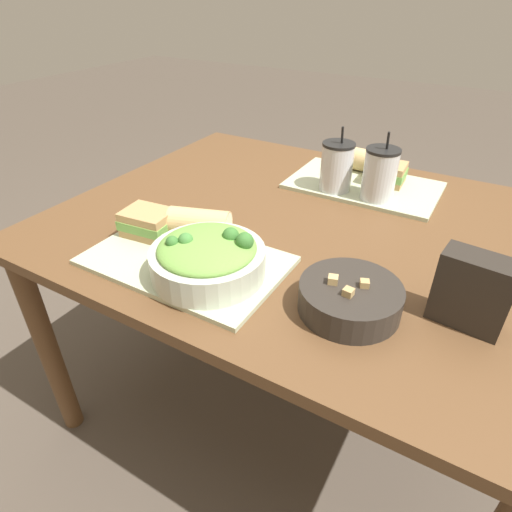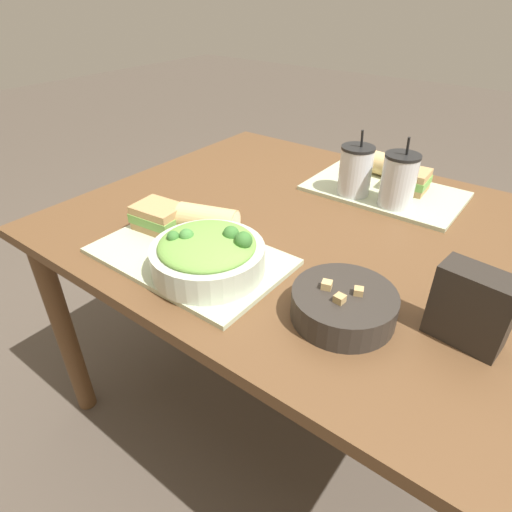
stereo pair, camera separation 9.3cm
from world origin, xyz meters
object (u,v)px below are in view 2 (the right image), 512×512
at_px(drink_cup_red, 398,182).
at_px(sandwich_near, 159,217).
at_px(baguette_far, 392,167).
at_px(baguette_near, 208,220).
at_px(drink_cup_dark, 355,172).
at_px(sandwich_far, 409,180).
at_px(chip_bag, 472,308).
at_px(soup_bowl, 344,304).
at_px(salad_bowl, 208,254).

bearing_deg(drink_cup_red, sandwich_near, -131.05).
bearing_deg(baguette_far, drink_cup_red, -148.82).
height_order(baguette_near, drink_cup_dark, drink_cup_dark).
height_order(sandwich_far, drink_cup_dark, drink_cup_dark).
distance_m(drink_cup_dark, chip_bag, 0.61).
relative_size(soup_bowl, drink_cup_dark, 1.05).
relative_size(baguette_near, chip_bag, 1.14).
xyz_separation_m(salad_bowl, drink_cup_dark, (0.07, 0.56, 0.02)).
distance_m(soup_bowl, baguette_far, 0.72).
bearing_deg(drink_cup_dark, chip_bag, -44.66).
distance_m(sandwich_near, baguette_near, 0.13).
xyz_separation_m(baguette_near, drink_cup_red, (0.31, 0.44, 0.03)).
bearing_deg(salad_bowl, drink_cup_dark, 83.02).
xyz_separation_m(soup_bowl, chip_bag, (0.20, 0.08, 0.04)).
bearing_deg(chip_bag, sandwich_near, -168.57).
relative_size(salad_bowl, sandwich_near, 1.86).
distance_m(sandwich_near, baguette_far, 0.76).
xyz_separation_m(baguette_near, baguette_far, (0.22, 0.63, -0.00)).
xyz_separation_m(soup_bowl, baguette_far, (-0.19, 0.70, 0.02)).
height_order(soup_bowl, baguette_far, baguette_far).
xyz_separation_m(sandwich_far, drink_cup_red, (0.01, -0.13, 0.04)).
height_order(baguette_far, drink_cup_dark, drink_cup_dark).
bearing_deg(chip_bag, drink_cup_red, 131.76).
bearing_deg(soup_bowl, baguette_near, 170.26).
bearing_deg(salad_bowl, baguette_near, 132.47).
bearing_deg(drink_cup_dark, sandwich_far, 46.56).
xyz_separation_m(sandwich_near, sandwich_far, (0.42, 0.62, 0.00)).
height_order(baguette_near, baguette_far, same).
xyz_separation_m(baguette_near, chip_bag, (0.62, 0.01, 0.02)).
bearing_deg(drink_cup_red, soup_bowl, -78.59).
bearing_deg(salad_bowl, chip_bag, 14.66).
distance_m(drink_cup_red, chip_bag, 0.53).
bearing_deg(baguette_near, sandwich_far, -46.67).
bearing_deg(baguette_far, soup_bowl, -158.83).
relative_size(salad_bowl, baguette_near, 1.49).
bearing_deg(baguette_near, sandwich_near, 96.94).
height_order(salad_bowl, sandwich_far, salad_bowl).
bearing_deg(sandwich_near, baguette_far, 57.64).
distance_m(soup_bowl, chip_bag, 0.22).
xyz_separation_m(salad_bowl, chip_bag, (0.51, 0.13, 0.02)).
bearing_deg(sandwich_far, chip_bag, -63.34).
relative_size(drink_cup_dark, drink_cup_red, 0.97).
bearing_deg(sandwich_far, baguette_far, 140.07).
relative_size(sandwich_far, drink_cup_dark, 0.62).
bearing_deg(drink_cup_dark, drink_cup_red, 0.00).
height_order(salad_bowl, sandwich_near, salad_bowl).
relative_size(soup_bowl, baguette_far, 1.31).
bearing_deg(sandwich_near, soup_bowl, -7.19).
xyz_separation_m(baguette_far, drink_cup_red, (0.09, -0.19, 0.03)).
bearing_deg(salad_bowl, drink_cup_red, 70.50).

